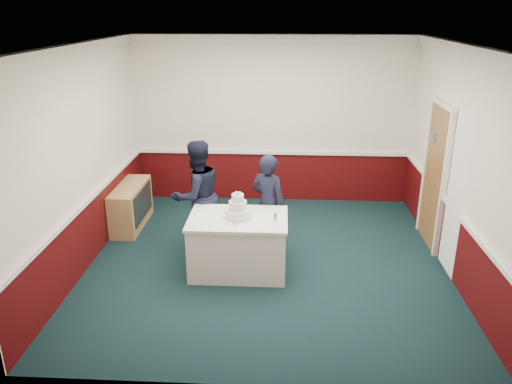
# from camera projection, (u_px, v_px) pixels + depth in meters

# --- Properties ---
(ground) EXTENTS (5.00, 5.00, 0.00)m
(ground) POSITION_uv_depth(u_px,v_px,m) (267.00, 262.00, 7.14)
(ground) COLOR black
(ground) RESTS_ON ground
(room_shell) EXTENTS (5.00, 5.00, 3.00)m
(room_shell) POSITION_uv_depth(u_px,v_px,m) (275.00, 117.00, 7.03)
(room_shell) COLOR white
(room_shell) RESTS_ON ground
(sideboard) EXTENTS (0.41, 1.20, 0.70)m
(sideboard) POSITION_uv_depth(u_px,v_px,m) (131.00, 206.00, 8.21)
(sideboard) COLOR tan
(sideboard) RESTS_ON ground
(cake_table) EXTENTS (1.32, 0.92, 0.79)m
(cake_table) POSITION_uv_depth(u_px,v_px,m) (238.00, 244.00, 6.79)
(cake_table) COLOR white
(cake_table) RESTS_ON ground
(wedding_cake) EXTENTS (0.35, 0.35, 0.36)m
(wedding_cake) POSITION_uv_depth(u_px,v_px,m) (238.00, 210.00, 6.61)
(wedding_cake) COLOR white
(wedding_cake) RESTS_ON cake_table
(cake_knife) EXTENTS (0.09, 0.21, 0.00)m
(cake_knife) POSITION_uv_depth(u_px,v_px,m) (234.00, 223.00, 6.46)
(cake_knife) COLOR silver
(cake_knife) RESTS_ON cake_table
(champagne_flute) EXTENTS (0.05, 0.05, 0.21)m
(champagne_flute) POSITION_uv_depth(u_px,v_px,m) (275.00, 217.00, 6.31)
(champagne_flute) COLOR silver
(champagne_flute) RESTS_ON cake_table
(person_man) EXTENTS (1.02, 1.00, 1.66)m
(person_man) POSITION_uv_depth(u_px,v_px,m) (197.00, 196.00, 7.30)
(person_man) COLOR black
(person_man) RESTS_ON ground
(person_woman) EXTENTS (0.66, 0.58, 1.51)m
(person_woman) POSITION_uv_depth(u_px,v_px,m) (268.00, 205.00, 7.18)
(person_woman) COLOR black
(person_woman) RESTS_ON ground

